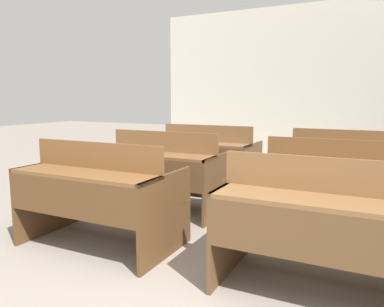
% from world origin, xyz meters
% --- Properties ---
extents(wall_back, '(6.31, 0.06, 3.04)m').
position_xyz_m(wall_back, '(0.00, 6.10, 1.52)').
color(wall_back, beige).
rests_on(wall_back, ground_plane).
extents(bench_front_left, '(1.34, 0.82, 0.93)m').
position_xyz_m(bench_front_left, '(-1.11, 1.21, 0.47)').
color(bench_front_left, '#52351C').
rests_on(bench_front_left, ground_plane).
extents(bench_front_right, '(1.34, 0.82, 0.93)m').
position_xyz_m(bench_front_right, '(0.76, 1.21, 0.47)').
color(bench_front_right, brown).
rests_on(bench_front_right, ground_plane).
extents(bench_second_left, '(1.34, 0.82, 0.93)m').
position_xyz_m(bench_second_left, '(-1.13, 2.37, 0.47)').
color(bench_second_left, brown).
rests_on(bench_second_left, ground_plane).
extents(bench_second_right, '(1.34, 0.82, 0.93)m').
position_xyz_m(bench_second_right, '(0.74, 2.37, 0.47)').
color(bench_second_right, '#52351C').
rests_on(bench_second_right, ground_plane).
extents(bench_third_left, '(1.34, 0.82, 0.93)m').
position_xyz_m(bench_third_left, '(-1.11, 3.52, 0.47)').
color(bench_third_left, brown).
rests_on(bench_third_left, ground_plane).
extents(bench_third_right, '(1.34, 0.82, 0.93)m').
position_xyz_m(bench_third_right, '(0.75, 3.54, 0.47)').
color(bench_third_right, brown).
rests_on(bench_third_right, ground_plane).
extents(schoolbag, '(0.33, 0.27, 0.33)m').
position_xyz_m(schoolbag, '(-2.07, 1.37, 0.17)').
color(schoolbag, '#2D6638').
rests_on(schoolbag, ground_plane).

